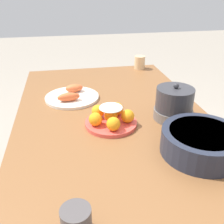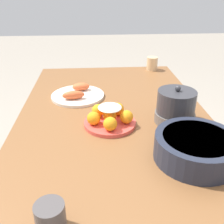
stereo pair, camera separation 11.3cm
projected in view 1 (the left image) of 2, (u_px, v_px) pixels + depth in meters
name	position (u px, v px, depth m)	size (l,w,h in m)	color
dining_table	(113.00, 134.00, 1.23)	(1.45, 0.87, 0.76)	brown
cake_plate	(111.00, 118.00, 1.10)	(0.22, 0.22, 0.09)	#E04C42
serving_bowl	(202.00, 141.00, 0.92)	(0.28, 0.28, 0.09)	#232838
sauce_bowl	(170.00, 99.00, 1.31)	(0.09, 0.09, 0.03)	tan
seafood_platter	(72.00, 96.00, 1.35)	(0.28, 0.28, 0.06)	silver
cup_near	(76.00, 222.00, 0.62)	(0.07, 0.07, 0.08)	#4C4747
cup_far	(140.00, 62.00, 1.79)	(0.07, 0.07, 0.09)	#DBB27F
warming_pot	(174.00, 104.00, 1.14)	(0.17, 0.17, 0.17)	#66605B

